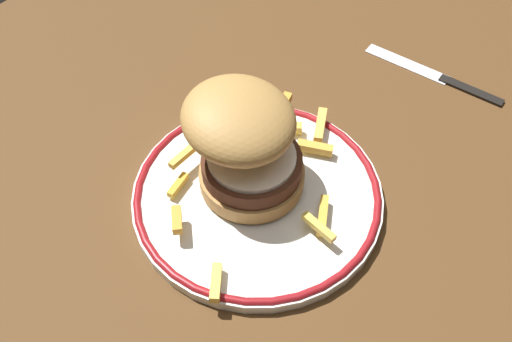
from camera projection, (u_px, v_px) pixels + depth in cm
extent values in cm
cube|color=#4F3219|center=(291.00, 177.00, 66.79)|extent=(123.87, 98.12, 4.00)
cylinder|color=white|center=(256.00, 195.00, 61.95)|extent=(25.73, 25.73, 1.20)
torus|color=maroon|center=(256.00, 192.00, 61.49)|extent=(25.33, 25.33, 0.80)
cylinder|color=#B17F41|center=(252.00, 176.00, 61.15)|extent=(10.75, 10.75, 1.80)
cylinder|color=#482617|center=(252.00, 164.00, 59.72)|extent=(10.11, 10.11, 1.87)
cylinder|color=white|center=(252.00, 157.00, 58.80)|extent=(8.83, 8.83, 0.50)
ellipsoid|color=yellow|center=(249.00, 157.00, 57.92)|extent=(2.60, 2.60, 1.40)
ellipsoid|color=#AD8043|center=(239.00, 119.00, 56.07)|extent=(13.47, 13.83, 5.97)
cube|color=gold|center=(216.00, 282.00, 54.02)|extent=(3.46, 2.90, 0.90)
cube|color=gold|center=(323.00, 215.00, 58.65)|extent=(4.31, 2.97, 0.83)
cube|color=gold|center=(319.00, 227.00, 57.00)|extent=(1.26, 3.99, 0.72)
cube|color=gold|center=(322.00, 126.00, 66.03)|extent=(4.57, 3.05, 0.97)
cube|color=gold|center=(288.00, 128.00, 65.90)|extent=(2.62, 3.16, 0.99)
cube|color=gold|center=(315.00, 148.00, 64.07)|extent=(2.46, 3.89, 0.96)
cube|color=gold|center=(282.00, 107.00, 67.91)|extent=(4.31, 2.09, 0.95)
cube|color=#ECB848|center=(183.00, 156.00, 61.65)|extent=(3.69, 0.77, 0.72)
cube|color=gold|center=(178.00, 185.00, 61.08)|extent=(3.15, 1.29, 0.71)
cube|color=gold|center=(177.00, 220.00, 57.17)|extent=(2.62, 2.68, 0.92)
cube|color=black|center=(471.00, 90.00, 72.27)|extent=(1.71, 8.06, 0.70)
cube|color=silver|center=(407.00, 63.00, 75.42)|extent=(2.51, 11.09, 0.24)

